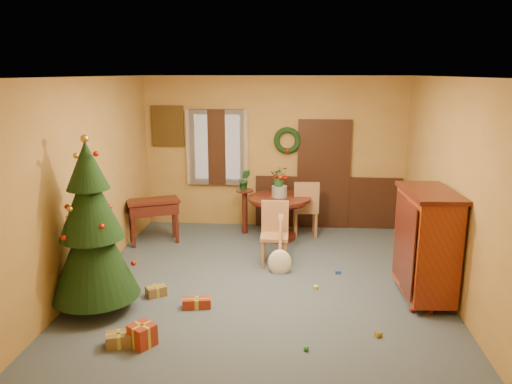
# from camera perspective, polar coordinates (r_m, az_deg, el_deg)

# --- Properties ---
(room_envelope) EXTENTS (5.50, 5.50, 5.50)m
(room_envelope) POSITION_cam_1_polar(r_m,az_deg,el_deg) (9.62, 3.29, 2.46)
(room_envelope) COLOR #363F4E
(room_envelope) RESTS_ON ground
(dining_table) EXTENTS (1.13, 1.13, 0.78)m
(dining_table) POSITION_cam_1_polar(r_m,az_deg,el_deg) (9.02, 2.66, -2.01)
(dining_table) COLOR black
(dining_table) RESTS_ON floor
(urn) EXTENTS (0.28, 0.28, 0.20)m
(urn) POSITION_cam_1_polar(r_m,az_deg,el_deg) (8.93, 2.69, 0.06)
(urn) COLOR slate
(urn) RESTS_ON dining_table
(centerpiece_plant) EXTENTS (0.33, 0.28, 0.36)m
(centerpiece_plant) POSITION_cam_1_polar(r_m,az_deg,el_deg) (8.87, 2.71, 1.83)
(centerpiece_plant) COLOR #1E4C23
(centerpiece_plant) RESTS_ON urn
(chair_near) EXTENTS (0.43, 0.43, 0.99)m
(chair_near) POSITION_cam_1_polar(r_m,az_deg,el_deg) (7.87, 2.14, -4.44)
(chair_near) COLOR #945E3B
(chair_near) RESTS_ON floor
(chair_far) EXTENTS (0.48, 0.48, 1.04)m
(chair_far) POSITION_cam_1_polar(r_m,az_deg,el_deg) (9.19, 5.71, -1.67)
(chair_far) COLOR #945E3B
(chair_far) RESTS_ON floor
(guitar) EXTENTS (0.41, 0.58, 0.82)m
(guitar) POSITION_cam_1_polar(r_m,az_deg,el_deg) (7.50, 2.76, -6.26)
(guitar) COLOR #EBE3C4
(guitar) RESTS_ON floor
(plant_stand) EXTENTS (0.33, 0.33, 0.84)m
(plant_stand) POSITION_cam_1_polar(r_m,az_deg,el_deg) (9.31, -1.29, -1.65)
(plant_stand) COLOR black
(plant_stand) RESTS_ON floor
(stand_plant) EXTENTS (0.22, 0.18, 0.39)m
(stand_plant) POSITION_cam_1_polar(r_m,az_deg,el_deg) (9.19, -1.31, 1.42)
(stand_plant) COLOR #19471E
(stand_plant) RESTS_ON plant_stand
(christmas_tree) EXTENTS (1.09, 1.09, 2.25)m
(christmas_tree) POSITION_cam_1_polar(r_m,az_deg,el_deg) (6.48, -18.25, -4.14)
(christmas_tree) COLOR #382111
(christmas_tree) RESTS_ON floor
(writing_desk) EXTENTS (0.99, 0.77, 0.79)m
(writing_desk) POSITION_cam_1_polar(r_m,az_deg,el_deg) (8.95, -11.65, -2.06)
(writing_desk) COLOR black
(writing_desk) RESTS_ON floor
(sideboard) EXTENTS (0.69, 1.20, 1.49)m
(sideboard) POSITION_cam_1_polar(r_m,az_deg,el_deg) (6.93, 18.87, -5.40)
(sideboard) COLOR #541409
(sideboard) RESTS_ON floor
(gift_a) EXTENTS (0.33, 0.29, 0.15)m
(gift_a) POSITION_cam_1_polar(r_m,az_deg,el_deg) (5.96, -15.39, -15.92)
(gift_a) COLOR brown
(gift_a) RESTS_ON floor
(gift_b) EXTENTS (0.34, 0.34, 0.25)m
(gift_b) POSITION_cam_1_polar(r_m,az_deg,el_deg) (5.88, -12.86, -15.65)
(gift_b) COLOR maroon
(gift_b) RESTS_ON floor
(gift_c) EXTENTS (0.31, 0.29, 0.14)m
(gift_c) POSITION_cam_1_polar(r_m,az_deg,el_deg) (7.03, -11.35, -11.03)
(gift_c) COLOR brown
(gift_c) RESTS_ON floor
(gift_d) EXTENTS (0.38, 0.21, 0.13)m
(gift_d) POSITION_cam_1_polar(r_m,az_deg,el_deg) (6.62, -6.78, -12.49)
(gift_d) COLOR maroon
(gift_d) RESTS_ON floor
(toy_a) EXTENTS (0.09, 0.06, 0.05)m
(toy_a) POSITION_cam_1_polar(r_m,az_deg,el_deg) (7.70, 9.36, -9.04)
(toy_a) COLOR #2A4AB6
(toy_a) RESTS_ON floor
(toy_b) EXTENTS (0.06, 0.06, 0.06)m
(toy_b) POSITION_cam_1_polar(r_m,az_deg,el_deg) (5.72, 5.76, -17.32)
(toy_b) COLOR #268C41
(toy_b) RESTS_ON floor
(toy_c) EXTENTS (0.07, 0.09, 0.05)m
(toy_c) POSITION_cam_1_polar(r_m,az_deg,el_deg) (7.15, 6.83, -10.78)
(toy_c) COLOR yellow
(toy_c) RESTS_ON floor
(toy_d) EXTENTS (0.06, 0.06, 0.06)m
(toy_d) POSITION_cam_1_polar(r_m,az_deg,el_deg) (6.77, 17.34, -12.75)
(toy_d) COLOR #B6190C
(toy_d) RESTS_ON floor
(toy_e) EXTENTS (0.09, 0.09, 0.05)m
(toy_e) POSITION_cam_1_polar(r_m,az_deg,el_deg) (6.11, 13.81, -15.56)
(toy_e) COLOR gold
(toy_e) RESTS_ON floor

